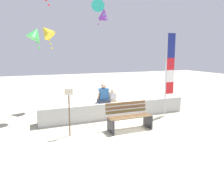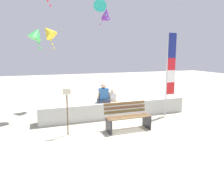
{
  "view_description": "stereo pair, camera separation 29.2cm",
  "coord_description": "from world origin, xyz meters",
  "px_view_note": "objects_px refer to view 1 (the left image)",
  "views": [
    {
      "loc": [
        -3.19,
        -6.36,
        2.47
      ],
      "look_at": [
        -0.16,
        1.18,
        1.23
      ],
      "focal_mm": 34.0,
      "sensor_mm": 36.0,
      "label": 1
    },
    {
      "loc": [
        -2.91,
        -6.46,
        2.47
      ],
      "look_at": [
        -0.16,
        1.18,
        1.23
      ],
      "focal_mm": 34.0,
      "sensor_mm": 36.0,
      "label": 2
    }
  ],
  "objects_px": {
    "person_child": "(112,97)",
    "kite_yellow": "(46,31)",
    "flag_banner": "(169,68)",
    "kite_teal": "(98,3)",
    "person_adult": "(104,95)",
    "kite_purple": "(104,14)",
    "park_bench": "(129,117)",
    "kite_green": "(35,34)",
    "sign_post": "(69,109)"
  },
  "relations": [
    {
      "from": "person_child",
      "to": "kite_purple",
      "type": "bearing_deg",
      "value": 75.65
    },
    {
      "from": "kite_purple",
      "to": "kite_yellow",
      "type": "distance_m",
      "value": 3.35
    },
    {
      "from": "kite_yellow",
      "to": "person_child",
      "type": "bearing_deg",
      "value": -47.57
    },
    {
      "from": "kite_teal",
      "to": "kite_green",
      "type": "bearing_deg",
      "value": -148.43
    },
    {
      "from": "person_adult",
      "to": "kite_purple",
      "type": "relative_size",
      "value": 0.81
    },
    {
      "from": "flag_banner",
      "to": "kite_yellow",
      "type": "bearing_deg",
      "value": 146.34
    },
    {
      "from": "person_child",
      "to": "kite_yellow",
      "type": "height_order",
      "value": "kite_yellow"
    },
    {
      "from": "kite_yellow",
      "to": "flag_banner",
      "type": "bearing_deg",
      "value": -33.66
    },
    {
      "from": "park_bench",
      "to": "flag_banner",
      "type": "height_order",
      "value": "flag_banner"
    },
    {
      "from": "kite_green",
      "to": "kite_yellow",
      "type": "relative_size",
      "value": 0.78
    },
    {
      "from": "person_adult",
      "to": "person_child",
      "type": "height_order",
      "value": "person_adult"
    },
    {
      "from": "park_bench",
      "to": "kite_yellow",
      "type": "distance_m",
      "value": 5.36
    },
    {
      "from": "kite_yellow",
      "to": "sign_post",
      "type": "distance_m",
      "value": 4.52
    },
    {
      "from": "park_bench",
      "to": "kite_purple",
      "type": "relative_size",
      "value": 1.59
    },
    {
      "from": "kite_teal",
      "to": "person_child",
      "type": "bearing_deg",
      "value": -98.0
    },
    {
      "from": "park_bench",
      "to": "kite_yellow",
      "type": "xyz_separation_m",
      "value": [
        -2.15,
        3.85,
        3.04
      ]
    },
    {
      "from": "person_adult",
      "to": "kite_teal",
      "type": "distance_m",
      "value": 5.05
    },
    {
      "from": "sign_post",
      "to": "kite_yellow",
      "type": "bearing_deg",
      "value": 93.47
    },
    {
      "from": "kite_purple",
      "to": "kite_teal",
      "type": "bearing_deg",
      "value": -137.97
    },
    {
      "from": "kite_teal",
      "to": "sign_post",
      "type": "relative_size",
      "value": 0.81
    },
    {
      "from": "park_bench",
      "to": "kite_green",
      "type": "height_order",
      "value": "kite_green"
    },
    {
      "from": "person_child",
      "to": "kite_yellow",
      "type": "bearing_deg",
      "value": 132.43
    },
    {
      "from": "flag_banner",
      "to": "kite_green",
      "type": "distance_m",
      "value": 5.31
    },
    {
      "from": "kite_green",
      "to": "kite_yellow",
      "type": "height_order",
      "value": "kite_yellow"
    },
    {
      "from": "kite_yellow",
      "to": "sign_post",
      "type": "height_order",
      "value": "kite_yellow"
    },
    {
      "from": "flag_banner",
      "to": "kite_green",
      "type": "bearing_deg",
      "value": 162.19
    },
    {
      "from": "kite_purple",
      "to": "park_bench",
      "type": "bearing_deg",
      "value": -100.17
    },
    {
      "from": "park_bench",
      "to": "flag_banner",
      "type": "bearing_deg",
      "value": 22.93
    },
    {
      "from": "person_child",
      "to": "flag_banner",
      "type": "distance_m",
      "value": 2.53
    },
    {
      "from": "kite_green",
      "to": "kite_purple",
      "type": "bearing_deg",
      "value": 33.03
    },
    {
      "from": "kite_purple",
      "to": "kite_green",
      "type": "bearing_deg",
      "value": -146.97
    },
    {
      "from": "person_child",
      "to": "kite_yellow",
      "type": "distance_m",
      "value": 4.15
    },
    {
      "from": "kite_teal",
      "to": "kite_green",
      "type": "xyz_separation_m",
      "value": [
        -3.1,
        -1.9,
        -1.74
      ]
    },
    {
      "from": "kite_teal",
      "to": "flag_banner",
      "type": "bearing_deg",
      "value": -62.63
    },
    {
      "from": "kite_teal",
      "to": "sign_post",
      "type": "height_order",
      "value": "kite_teal"
    },
    {
      "from": "sign_post",
      "to": "person_adult",
      "type": "bearing_deg",
      "value": 40.03
    },
    {
      "from": "park_bench",
      "to": "person_adult",
      "type": "bearing_deg",
      "value": 103.22
    },
    {
      "from": "kite_green",
      "to": "kite_yellow",
      "type": "xyz_separation_m",
      "value": [
        0.52,
        1.34,
        0.22
      ]
    },
    {
      "from": "kite_yellow",
      "to": "kite_purple",
      "type": "bearing_deg",
      "value": 17.66
    },
    {
      "from": "kite_purple",
      "to": "kite_yellow",
      "type": "relative_size",
      "value": 0.83
    },
    {
      "from": "flag_banner",
      "to": "kite_yellow",
      "type": "relative_size",
      "value": 2.9
    },
    {
      "from": "park_bench",
      "to": "kite_green",
      "type": "xyz_separation_m",
      "value": [
        -2.67,
        2.51,
        2.82
      ]
    },
    {
      "from": "person_adult",
      "to": "person_child",
      "type": "xyz_separation_m",
      "value": [
        0.36,
        0.0,
        -0.1
      ]
    },
    {
      "from": "park_bench",
      "to": "sign_post",
      "type": "xyz_separation_m",
      "value": [
        -1.93,
        0.16,
        0.44
      ]
    },
    {
      "from": "person_adult",
      "to": "kite_purple",
      "type": "xyz_separation_m",
      "value": [
        1.21,
        3.33,
        3.64
      ]
    },
    {
      "from": "kite_teal",
      "to": "park_bench",
      "type": "bearing_deg",
      "value": -95.48
    },
    {
      "from": "person_adult",
      "to": "kite_yellow",
      "type": "relative_size",
      "value": 0.67
    },
    {
      "from": "flag_banner",
      "to": "kite_teal",
      "type": "relative_size",
      "value": 2.79
    },
    {
      "from": "person_adult",
      "to": "kite_purple",
      "type": "bearing_deg",
      "value": 69.97
    },
    {
      "from": "person_adult",
      "to": "kite_teal",
      "type": "relative_size",
      "value": 0.64
    }
  ]
}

